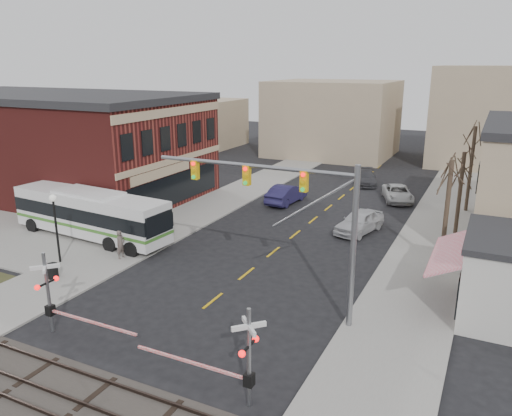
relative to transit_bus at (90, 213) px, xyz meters
The scene contains 21 objects.
ground 14.86m from the transit_bus, 27.58° to the right, with size 160.00×160.00×0.00m, color black.
sidewalk_west 13.77m from the transit_bus, 74.85° to the left, with size 5.00×60.00×0.12m, color gray.
sidewalk_east 26.20m from the transit_bus, 30.28° to the left, with size 5.00×60.00×0.12m, color gray.
ballast_strip 19.85m from the transit_bus, 48.61° to the right, with size 160.00×5.00×0.06m, color #332D28.
rail_tracks 19.84m from the transit_bus, 48.61° to the right, with size 160.00×3.91×0.14m.
brick_building 16.92m from the transit_bus, 146.60° to the left, with size 30.40×15.40×9.60m.
tree_east_a 24.18m from the transit_bus, 12.39° to the left, with size 0.28×0.28×6.75m.
tree_east_b 26.39m from the transit_bus, 25.09° to the left, with size 0.28×0.28×6.30m.
tree_east_c 30.83m from the transit_bus, 38.55° to the left, with size 0.28×0.28×7.20m.
transit_bus is the anchor object (origin of this frame).
traffic_signal_mast 18.45m from the transit_bus, 13.87° to the right, with size 10.69×0.30×8.00m.
rr_crossing_west 13.62m from the transit_bus, 52.90° to the right, with size 5.60×1.36×4.00m.
rr_crossing_east 21.58m from the transit_bus, 32.40° to the right, with size 5.60×1.36×4.00m.
street_lamp 5.07m from the transit_bus, 70.30° to the right, with size 0.44×0.44×4.44m.
trash_bin 7.45m from the transit_bus, 63.90° to the right, with size 0.60×0.60×0.90m, color black.
car_a 19.82m from the transit_bus, 29.63° to the left, with size 2.01×5.00×1.70m, color #B9BABE.
car_b 17.56m from the transit_bus, 58.74° to the left, with size 1.82×5.22×1.72m, color #1E1A42.
car_c 27.12m from the transit_bus, 48.17° to the left, with size 2.38×5.15×1.43m, color #B2B2B2.
car_d 28.93m from the transit_bus, 61.42° to the left, with size 2.02×4.98×1.44m, color #39393D.
pedestrian_near 5.35m from the transit_bus, 26.51° to the right, with size 0.68×0.45×1.87m, color #5B4D48.
pedestrian_far 3.98m from the transit_bus, 15.91° to the left, with size 0.92×0.71×1.89m, color #313656.
Camera 1 is at (12.74, -18.89, 12.31)m, focal length 35.00 mm.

